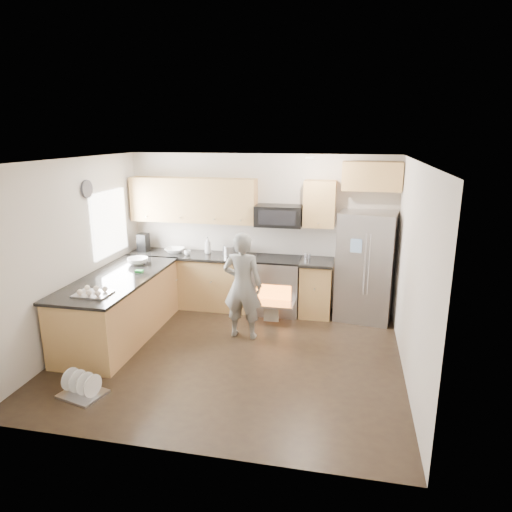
% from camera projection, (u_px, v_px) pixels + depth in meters
% --- Properties ---
extents(ground, '(4.50, 4.50, 0.00)m').
position_uv_depth(ground, '(231.00, 355.00, 6.21)').
color(ground, black).
rests_on(ground, ground).
extents(room_shell, '(4.54, 4.04, 2.62)m').
position_uv_depth(room_shell, '(227.00, 234.00, 5.80)').
color(room_shell, beige).
rests_on(room_shell, ground).
extents(back_cabinet_run, '(4.45, 0.64, 2.50)m').
position_uv_depth(back_cabinet_run, '(223.00, 253.00, 7.72)').
color(back_cabinet_run, '#B27947').
rests_on(back_cabinet_run, ground).
extents(peninsula, '(0.96, 2.36, 1.03)m').
position_uv_depth(peninsula, '(120.00, 307.00, 6.67)').
color(peninsula, '#B27947').
rests_on(peninsula, ground).
extents(stove_range, '(0.76, 0.97, 1.79)m').
position_uv_depth(stove_range, '(277.00, 273.00, 7.56)').
color(stove_range, '#B7B7BC').
rests_on(stove_range, ground).
extents(refrigerator, '(0.95, 0.79, 1.75)m').
position_uv_depth(refrigerator, '(365.00, 266.00, 7.24)').
color(refrigerator, '#B7B7BC').
rests_on(refrigerator, ground).
extents(person, '(0.59, 0.40, 1.58)m').
position_uv_depth(person, '(243.00, 286.00, 6.58)').
color(person, gray).
rests_on(person, ground).
extents(dish_rack, '(0.56, 0.49, 0.30)m').
position_uv_depth(dish_rack, '(82.00, 389.00, 5.24)').
color(dish_rack, '#B7B7BC').
rests_on(dish_rack, ground).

